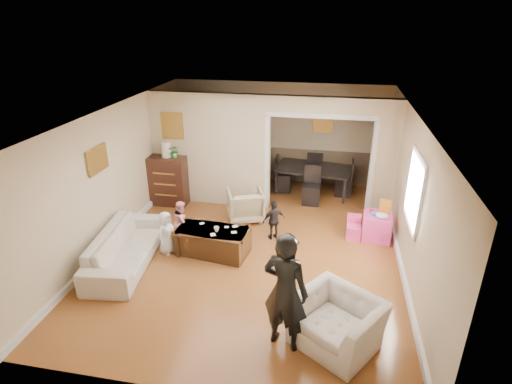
% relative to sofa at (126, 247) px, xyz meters
% --- Properties ---
extents(floor, '(7.00, 7.00, 0.00)m').
position_rel_sofa_xyz_m(floor, '(2.15, 1.04, -0.32)').
color(floor, '#A35C2A').
rests_on(floor, ground).
extents(partition_left, '(2.75, 0.18, 2.60)m').
position_rel_sofa_xyz_m(partition_left, '(0.77, 2.84, 0.98)').
color(partition_left, beige).
rests_on(partition_left, ground).
extents(partition_right, '(0.55, 0.18, 2.60)m').
position_rel_sofa_xyz_m(partition_right, '(4.62, 2.84, 0.98)').
color(partition_right, beige).
rests_on(partition_right, ground).
extents(partition_header, '(2.22, 0.18, 0.35)m').
position_rel_sofa_xyz_m(partition_header, '(3.25, 2.84, 2.10)').
color(partition_header, beige).
rests_on(partition_header, partition_right).
extents(window_pane, '(0.03, 0.95, 1.10)m').
position_rel_sofa_xyz_m(window_pane, '(4.88, 0.64, 1.23)').
color(window_pane, white).
rests_on(window_pane, ground).
extents(framed_art_partition, '(0.45, 0.03, 0.55)m').
position_rel_sofa_xyz_m(framed_art_partition, '(-0.05, 2.74, 1.53)').
color(framed_art_partition, brown).
rests_on(framed_art_partition, partition_left).
extents(framed_art_sofa_wall, '(0.03, 0.55, 0.40)m').
position_rel_sofa_xyz_m(framed_art_sofa_wall, '(-0.56, 0.44, 1.48)').
color(framed_art_sofa_wall, brown).
extents(framed_art_alcove, '(0.45, 0.03, 0.55)m').
position_rel_sofa_xyz_m(framed_art_alcove, '(3.25, 4.48, 1.38)').
color(framed_art_alcove, brown).
extents(sofa, '(1.10, 2.28, 0.64)m').
position_rel_sofa_xyz_m(sofa, '(0.00, 0.00, 0.00)').
color(sofa, beige).
rests_on(sofa, ground).
extents(armchair_back, '(0.96, 0.98, 0.69)m').
position_rel_sofa_xyz_m(armchair_back, '(1.75, 2.09, 0.03)').
color(armchair_back, tan).
rests_on(armchair_back, ground).
extents(armchair_front, '(1.43, 1.40, 0.71)m').
position_rel_sofa_xyz_m(armchair_front, '(3.75, -1.30, 0.03)').
color(armchair_front, beige).
rests_on(armchair_front, ground).
extents(dresser, '(0.85, 0.48, 1.16)m').
position_rel_sofa_xyz_m(dresser, '(-0.18, 2.56, 0.26)').
color(dresser, '#331A0F').
rests_on(dresser, ground).
extents(table_lamp, '(0.22, 0.22, 0.36)m').
position_rel_sofa_xyz_m(table_lamp, '(-0.18, 2.56, 1.02)').
color(table_lamp, beige).
rests_on(table_lamp, dresser).
extents(potted_plant, '(0.27, 0.24, 0.31)m').
position_rel_sofa_xyz_m(potted_plant, '(0.02, 2.56, 0.99)').
color(potted_plant, '#397D37').
rests_on(potted_plant, dresser).
extents(coffee_table, '(1.39, 0.83, 0.49)m').
position_rel_sofa_xyz_m(coffee_table, '(1.44, 0.62, -0.07)').
color(coffee_table, '#3D2413').
rests_on(coffee_table, ground).
extents(coffee_cup, '(0.11, 0.11, 0.09)m').
position_rel_sofa_xyz_m(coffee_cup, '(1.54, 0.57, 0.22)').
color(coffee_cup, silver).
rests_on(coffee_cup, coffee_table).
extents(play_table, '(0.59, 0.59, 0.53)m').
position_rel_sofa_xyz_m(play_table, '(4.51, 1.76, -0.06)').
color(play_table, '#F841A9').
rests_on(play_table, ground).
extents(cereal_box, '(0.20, 0.08, 0.30)m').
position_rel_sofa_xyz_m(cereal_box, '(4.63, 1.86, 0.36)').
color(cereal_box, gold).
rests_on(cereal_box, play_table).
extents(cyan_cup, '(0.08, 0.08, 0.08)m').
position_rel_sofa_xyz_m(cyan_cup, '(4.41, 1.71, 0.25)').
color(cyan_cup, '#269AC1').
rests_on(cyan_cup, play_table).
extents(toy_block, '(0.09, 0.08, 0.05)m').
position_rel_sofa_xyz_m(toy_block, '(4.39, 1.88, 0.23)').
color(toy_block, red).
rests_on(toy_block, play_table).
extents(play_bowl, '(0.25, 0.25, 0.06)m').
position_rel_sofa_xyz_m(play_bowl, '(4.56, 1.64, 0.24)').
color(play_bowl, white).
rests_on(play_bowl, play_table).
extents(dining_table, '(2.02, 1.33, 0.66)m').
position_rel_sofa_xyz_m(dining_table, '(3.11, 3.82, 0.01)').
color(dining_table, black).
rests_on(dining_table, ground).
extents(adult_person, '(0.73, 0.59, 1.73)m').
position_rel_sofa_xyz_m(adult_person, '(3.05, -1.44, 0.54)').
color(adult_person, black).
rests_on(adult_person, ground).
extents(child_kneel_a, '(0.38, 0.47, 0.84)m').
position_rel_sofa_xyz_m(child_kneel_a, '(0.59, 0.47, 0.10)').
color(child_kneel_a, silver).
rests_on(child_kneel_a, ground).
extents(child_kneel_b, '(0.41, 0.48, 0.87)m').
position_rel_sofa_xyz_m(child_kneel_b, '(0.74, 0.92, 0.11)').
color(child_kneel_b, pink).
rests_on(child_kneel_b, ground).
extents(child_toddler, '(0.51, 0.42, 0.82)m').
position_rel_sofa_xyz_m(child_toddler, '(2.49, 1.37, 0.09)').
color(child_toddler, black).
rests_on(child_toddler, ground).
extents(craft_papers, '(0.80, 0.52, 0.00)m').
position_rel_sofa_xyz_m(craft_papers, '(1.61, 0.67, 0.18)').
color(craft_papers, white).
rests_on(craft_papers, coffee_table).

